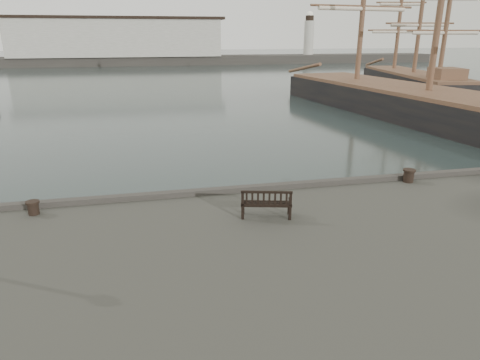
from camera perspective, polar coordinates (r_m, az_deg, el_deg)
The scene contains 7 objects.
ground at distance 15.50m, azimuth -0.16°, elevation -6.77°, with size 400.00×400.00×0.00m, color black.
breakwater at distance 105.70m, azimuth -13.98°, elevation 16.96°, with size 140.00×9.50×12.20m.
bench at distance 12.66m, azimuth 3.51°, elevation -3.79°, with size 1.56×0.87×0.85m.
bollard_left at distance 14.27m, azimuth -25.86°, elevation -3.35°, with size 0.40×0.40×0.42m, color black.
bollard_right at distance 16.81m, azimuth 21.57°, elevation 0.54°, with size 0.46×0.46×0.48m, color black.
tall_ship_main at distance 38.79m, azimuth 23.52°, elevation 8.36°, with size 11.64×36.41×26.84m.
tall_ship_far at distance 58.51m, azimuth 21.95°, elevation 11.59°, with size 9.66×24.38×20.43m.
Camera 1 is at (-2.99, -13.66, 6.68)m, focal length 32.00 mm.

